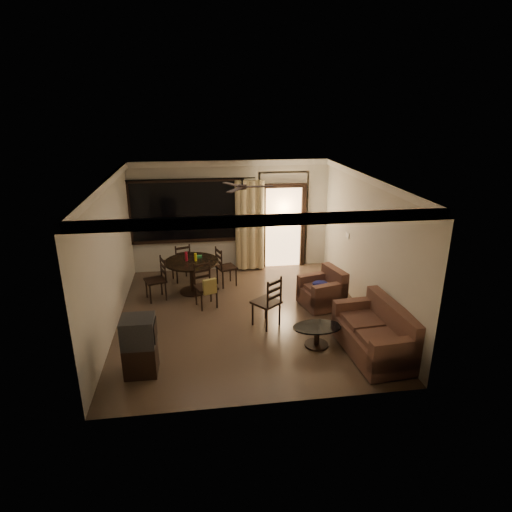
{
  "coord_description": "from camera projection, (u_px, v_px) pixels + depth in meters",
  "views": [
    {
      "loc": [
        -0.84,
        -7.78,
        4.1
      ],
      "look_at": [
        0.28,
        0.2,
        1.21
      ],
      "focal_mm": 30.0,
      "sensor_mm": 36.0,
      "label": 1
    }
  ],
  "objects": [
    {
      "name": "dining_chair_east",
      "position": [
        226.0,
        274.0,
        10.13
      ],
      "size": [
        0.54,
        0.54,
        0.95
      ],
      "rotation": [
        0.0,
        0.0,
        1.91
      ],
      "color": "black",
      "rests_on": "ground"
    },
    {
      "name": "dining_chair_north",
      "position": [
        182.0,
        269.0,
        10.42
      ],
      "size": [
        0.54,
        0.54,
        0.95
      ],
      "rotation": [
        0.0,
        0.0,
        3.48
      ],
      "color": "black",
      "rests_on": "ground"
    },
    {
      "name": "armchair",
      "position": [
        324.0,
        291.0,
        9.09
      ],
      "size": [
        0.97,
        0.97,
        0.8
      ],
      "rotation": [
        0.0,
        0.0,
        0.26
      ],
      "color": "#4E2E24",
      "rests_on": "ground"
    },
    {
      "name": "dining_chair_south",
      "position": [
        206.0,
        293.0,
        9.05
      ],
      "size": [
        0.54,
        0.57,
        0.95
      ],
      "rotation": [
        0.0,
        0.0,
        0.34
      ],
      "color": "black",
      "rests_on": "ground"
    },
    {
      "name": "ground",
      "position": [
        244.0,
        316.0,
        8.75
      ],
      "size": [
        5.5,
        5.5,
        0.0
      ],
      "primitive_type": "plane",
      "color": "#7F6651",
      "rests_on": "ground"
    },
    {
      "name": "room_shell",
      "position": [
        260.0,
        208.0,
        9.86
      ],
      "size": [
        5.5,
        6.7,
        5.5
      ],
      "color": "beige",
      "rests_on": "ground"
    },
    {
      "name": "sofa",
      "position": [
        377.0,
        335.0,
        7.32
      ],
      "size": [
        1.0,
        1.71,
        0.88
      ],
      "rotation": [
        0.0,
        0.0,
        0.08
      ],
      "color": "#4E2E24",
      "rests_on": "ground"
    },
    {
      "name": "dining_chair_west",
      "position": [
        157.0,
        287.0,
        9.4
      ],
      "size": [
        0.54,
        0.54,
        0.95
      ],
      "rotation": [
        0.0,
        0.0,
        -1.23
      ],
      "color": "black",
      "rests_on": "ground"
    },
    {
      "name": "side_chair",
      "position": [
        267.0,
        311.0,
        8.27
      ],
      "size": [
        0.64,
        0.64,
        1.04
      ],
      "rotation": [
        0.0,
        0.0,
        3.8
      ],
      "color": "black",
      "rests_on": "ground"
    },
    {
      "name": "coffee_table",
      "position": [
        317.0,
        333.0,
        7.59
      ],
      "size": [
        0.88,
        0.53,
        0.38
      ],
      "rotation": [
        0.0,
        0.0,
        -0.25
      ],
      "color": "black",
      "rests_on": "ground"
    },
    {
      "name": "dining_table",
      "position": [
        192.0,
        267.0,
        9.66
      ],
      "size": [
        1.22,
        1.22,
        0.98
      ],
      "rotation": [
        0.0,
        0.0,
        0.34
      ],
      "color": "black",
      "rests_on": "ground"
    },
    {
      "name": "tv_cabinet",
      "position": [
        140.0,
        346.0,
        6.74
      ],
      "size": [
        0.53,
        0.47,
        0.98
      ],
      "rotation": [
        0.0,
        0.0,
        -0.01
      ],
      "color": "black",
      "rests_on": "ground"
    }
  ]
}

